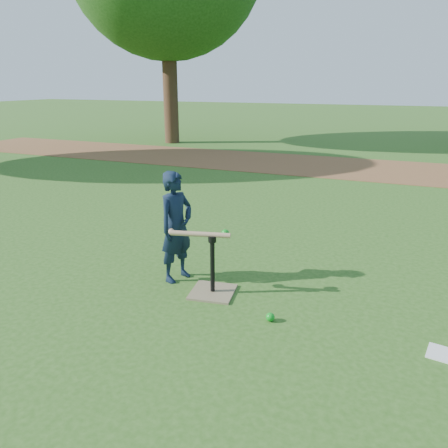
% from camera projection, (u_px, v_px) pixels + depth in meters
% --- Properties ---
extents(ground, '(80.00, 80.00, 0.00)m').
position_uv_depth(ground, '(210.00, 292.00, 4.47)').
color(ground, '#285116').
rests_on(ground, ground).
extents(dirt_strip, '(24.00, 3.00, 0.01)m').
position_uv_depth(dirt_strip, '(332.00, 166.00, 11.05)').
color(dirt_strip, brown).
rests_on(dirt_strip, ground).
extents(child, '(0.40, 0.50, 1.19)m').
position_uv_depth(child, '(176.00, 227.00, 4.60)').
color(child, black).
rests_on(child, ground).
extents(wiffle_ball_ground, '(0.08, 0.08, 0.08)m').
position_uv_depth(wiffle_ball_ground, '(270.00, 317.00, 3.92)').
color(wiffle_ball_ground, '#0C8E1A').
rests_on(wiffle_ball_ground, ground).
extents(clipboard, '(0.33, 0.28, 0.01)m').
position_uv_depth(clipboard, '(448.00, 355.00, 3.43)').
color(clipboard, silver).
rests_on(clipboard, ground).
extents(batting_tee, '(0.49, 0.49, 0.61)m').
position_uv_depth(batting_tee, '(213.00, 283.00, 4.42)').
color(batting_tee, '#7C6E4E').
rests_on(batting_tee, ground).
extents(swing_action, '(0.63, 0.24, 0.08)m').
position_uv_depth(swing_action, '(202.00, 234.00, 4.29)').
color(swing_action, tan).
rests_on(swing_action, ground).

